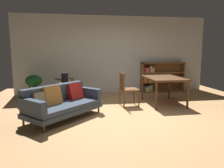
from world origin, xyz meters
TOP-DOWN VIEW (x-y plane):
  - ground_plane at (0.00, 0.00)m, footprint 8.16×8.16m
  - back_wall_panel at (0.00, 2.70)m, footprint 6.80×0.10m
  - fabric_couch at (-1.61, -0.02)m, footprint 1.78×1.79m
  - media_console at (-1.56, 1.58)m, footprint 0.38×1.35m
  - open_laptop at (-1.67, 1.65)m, footprint 0.45×0.31m
  - desk_speaker at (-1.60, 1.18)m, footprint 0.18×0.18m
  - potted_floor_plant at (-2.57, 1.86)m, footprint 0.50×0.49m
  - dining_table at (1.13, 0.80)m, footprint 0.96×1.25m
  - dining_chair_near at (0.05, 0.72)m, footprint 0.48×0.46m
  - bookshelf at (1.68, 2.52)m, footprint 1.59×0.31m

SIDE VIEW (x-z plane):
  - ground_plane at x=0.00m, z-range 0.00..0.00m
  - media_console at x=-1.56m, z-range -0.01..0.61m
  - fabric_couch at x=-1.61m, z-range -0.01..0.74m
  - dining_chair_near at x=0.05m, z-range 0.06..0.96m
  - potted_floor_plant at x=-2.57m, z-range 0.13..0.90m
  - bookshelf at x=1.68m, z-range -0.01..1.07m
  - open_laptop at x=-1.67m, z-range 0.60..0.67m
  - dining_table at x=1.13m, z-range 0.31..1.07m
  - desk_speaker at x=-1.60m, z-range 0.61..0.89m
  - back_wall_panel at x=0.00m, z-range 0.00..2.70m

